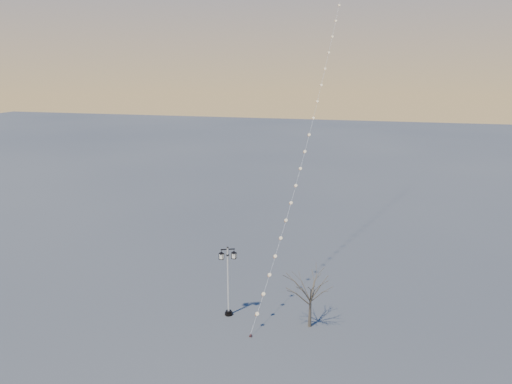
% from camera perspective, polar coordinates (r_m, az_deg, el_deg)
% --- Properties ---
extents(ground, '(300.00, 300.00, 0.00)m').
position_cam_1_polar(ground, '(36.12, -3.40, -16.60)').
color(ground, '#424443').
rests_on(ground, ground).
extents(street_lamp, '(1.39, 0.87, 5.75)m').
position_cam_1_polar(street_lamp, '(36.68, -3.43, -10.42)').
color(street_lamp, black).
rests_on(street_lamp, ground).
extents(bare_tree, '(2.55, 2.55, 4.23)m').
position_cam_1_polar(bare_tree, '(35.43, 6.71, -11.91)').
color(bare_tree, '#4D4334').
rests_on(bare_tree, ground).
extents(kite_train, '(5.02, 34.44, 37.84)m').
position_cam_1_polar(kite_train, '(46.19, 7.65, 14.70)').
color(kite_train, '#381D1B').
rests_on(kite_train, ground).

